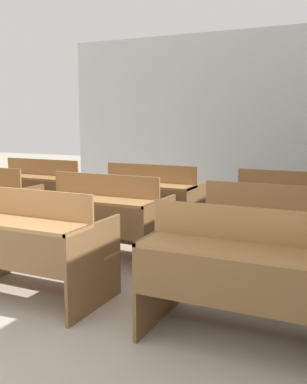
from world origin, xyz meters
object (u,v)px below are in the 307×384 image
at_px(bench_second_center, 105,217).
at_px(bench_third_left, 42,190).
at_px(bench_front_right, 240,274).
at_px(bench_third_center, 150,199).
at_px(bench_third_right, 292,211).
at_px(bench_front_center, 29,243).
at_px(bench_second_right, 272,235).

xyz_separation_m(bench_second_center, bench_third_left, (-1.84, 1.19, 0.00)).
relative_size(bench_front_right, bench_third_left, 1.00).
xyz_separation_m(bench_third_center, bench_third_right, (1.82, 0.01, 0.00)).
height_order(bench_front_center, bench_third_right, same).
bearing_deg(bench_front_right, bench_third_right, 90.16).
relative_size(bench_front_right, bench_second_center, 1.00).
bearing_deg(bench_third_center, bench_second_right, -32.93).
xyz_separation_m(bench_front_right, bench_second_right, (-0.01, 1.17, 0.00)).
xyz_separation_m(bench_front_right, bench_second_center, (-1.81, 1.17, 0.00)).
distance_m(bench_front_center, bench_second_right, 2.18).
xyz_separation_m(bench_front_center, bench_third_left, (-1.81, 2.37, 0.00)).
bearing_deg(bench_second_right, bench_second_center, -179.97).
relative_size(bench_third_center, bench_third_right, 1.00).
height_order(bench_front_center, bench_second_center, same).
height_order(bench_second_center, bench_third_center, same).
relative_size(bench_front_center, bench_front_right, 1.00).
distance_m(bench_front_center, bench_third_right, 3.00).
bearing_deg(bench_third_left, bench_second_center, -32.92).
bearing_deg(bench_front_right, bench_second_right, 90.35).
distance_m(bench_front_right, bench_third_left, 4.34).
bearing_deg(bench_second_center, bench_front_center, -91.41).
xyz_separation_m(bench_second_center, bench_third_center, (-0.02, 1.18, 0.00)).
height_order(bench_third_center, bench_third_right, same).
xyz_separation_m(bench_front_center, bench_third_center, (0.01, 2.37, 0.00)).
height_order(bench_second_center, bench_third_left, same).
relative_size(bench_front_right, bench_third_right, 1.00).
height_order(bench_front_right, bench_third_center, same).
height_order(bench_second_right, bench_third_right, same).
bearing_deg(bench_third_right, bench_front_right, -89.84).
bearing_deg(bench_front_center, bench_third_right, 52.36).
relative_size(bench_second_right, bench_third_center, 1.00).
distance_m(bench_second_center, bench_second_right, 1.80).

